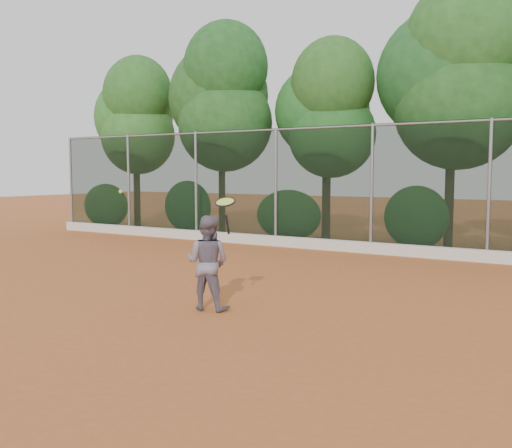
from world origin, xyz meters
The scene contains 7 objects.
ground centered at (0.00, 0.00, 0.00)m, with size 80.00×80.00×0.00m, color #AC5828.
concrete_curb centered at (0.00, 6.82, 0.15)m, with size 24.00×0.20×0.30m, color silver.
tennis_player centered at (0.07, -0.59, 0.76)m, with size 0.74×0.57×1.51m, color slate.
chainlink_fence centered at (0.00, 7.00, 1.86)m, with size 24.09×0.09×3.50m.
foliage_backdrop centered at (-0.55, 8.98, 4.40)m, with size 23.70×3.63×7.55m.
tennis_racket centered at (0.53, -0.75, 1.71)m, with size 0.39×0.38×0.58m.
tennis_ball_in_flight centered at (-1.54, -0.86, 1.87)m, with size 0.06×0.06×0.06m.
Camera 1 is at (5.45, -7.85, 2.20)m, focal length 40.00 mm.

